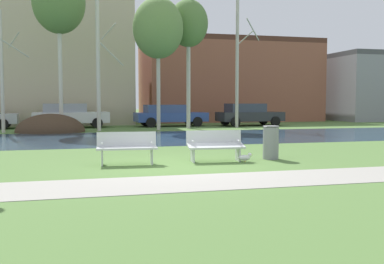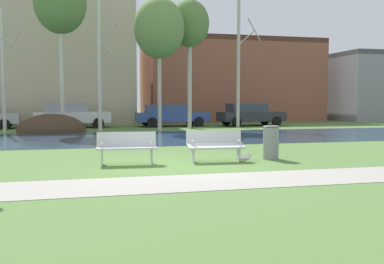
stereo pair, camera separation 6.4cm
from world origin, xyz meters
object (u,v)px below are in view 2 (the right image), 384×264
object	(u,v)px
parked_hatch_third_blue	(171,115)
seagull	(245,157)
bench_right	(215,145)
parked_wagon_fourth_dark	(250,114)
trash_bin	(271,142)
bench_left	(127,147)
parked_sedan_second_white	(71,115)

from	to	relation	value
parked_hatch_third_blue	seagull	bearing A→B (deg)	-93.70
bench_right	parked_wagon_fourth_dark	xyz separation A→B (m)	(7.21, 15.90, 0.32)
trash_bin	seagull	xyz separation A→B (m)	(-0.96, -0.41, -0.38)
bench_left	parked_wagon_fourth_dark	xyz separation A→B (m)	(9.69, 15.90, 0.32)
bench_left	seagull	bearing A→B (deg)	-5.83
seagull	parked_wagon_fourth_dark	xyz separation A→B (m)	(6.44, 16.24, 0.66)
parked_wagon_fourth_dark	seagull	bearing A→B (deg)	-111.62
bench_right	parked_hatch_third_blue	bearing A→B (deg)	83.56
seagull	parked_hatch_third_blue	world-z (taller)	parked_hatch_third_blue
bench_left	trash_bin	xyz separation A→B (m)	(4.21, 0.08, 0.04)
bench_right	parked_sedan_second_white	world-z (taller)	parked_sedan_second_white
seagull	parked_hatch_third_blue	size ratio (longest dim) A/B	0.09
parked_sedan_second_white	bench_right	bearing A→B (deg)	-74.71
bench_right	parked_sedan_second_white	bearing A→B (deg)	105.29
bench_left	parked_hatch_third_blue	bearing A→B (deg)	75.27
trash_bin	parked_hatch_third_blue	size ratio (longest dim) A/B	0.20
trash_bin	parked_hatch_third_blue	world-z (taller)	parked_hatch_third_blue
seagull	parked_sedan_second_white	size ratio (longest dim) A/B	0.09
trash_bin	seagull	size ratio (longest dim) A/B	2.27
trash_bin	parked_wagon_fourth_dark	world-z (taller)	parked_wagon_fourth_dark
bench_left	parked_sedan_second_white	size ratio (longest dim) A/B	0.35
bench_left	parked_sedan_second_white	world-z (taller)	parked_sedan_second_white
parked_hatch_third_blue	parked_wagon_fourth_dark	distance (m)	5.38
parked_hatch_third_blue	parked_wagon_fourth_dark	size ratio (longest dim) A/B	1.07
bench_left	parked_hatch_third_blue	distance (m)	17.11
bench_right	parked_sedan_second_white	xyz separation A→B (m)	(-4.50, 16.46, 0.33)
bench_right	parked_hatch_third_blue	size ratio (longest dim) A/B	0.34
trash_bin	parked_wagon_fourth_dark	xyz separation A→B (m)	(5.48, 15.82, 0.28)
parked_wagon_fourth_dark	bench_left	bearing A→B (deg)	-121.36
bench_right	parked_hatch_third_blue	xyz separation A→B (m)	(1.87, 16.54, 0.29)
trash_bin	bench_left	bearing A→B (deg)	-178.91
seagull	parked_hatch_third_blue	distance (m)	16.92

